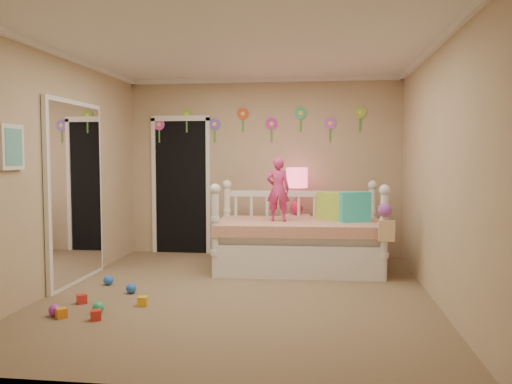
# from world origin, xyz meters

# --- Properties ---
(floor) EXTENTS (4.00, 4.50, 0.01)m
(floor) POSITION_xyz_m (0.00, 0.00, 0.00)
(floor) COLOR #7F684C
(floor) RESTS_ON ground
(ceiling) EXTENTS (4.00, 4.50, 0.01)m
(ceiling) POSITION_xyz_m (0.00, 0.00, 2.60)
(ceiling) COLOR white
(ceiling) RESTS_ON floor
(back_wall) EXTENTS (4.00, 0.01, 2.60)m
(back_wall) POSITION_xyz_m (0.00, 2.25, 1.30)
(back_wall) COLOR tan
(back_wall) RESTS_ON floor
(left_wall) EXTENTS (0.01, 4.50, 2.60)m
(left_wall) POSITION_xyz_m (-2.00, 0.00, 1.30)
(left_wall) COLOR tan
(left_wall) RESTS_ON floor
(right_wall) EXTENTS (0.01, 4.50, 2.60)m
(right_wall) POSITION_xyz_m (2.00, 0.00, 1.30)
(right_wall) COLOR tan
(right_wall) RESTS_ON floor
(crown_molding) EXTENTS (4.00, 4.50, 0.06)m
(crown_molding) POSITION_xyz_m (0.00, 0.00, 2.57)
(crown_molding) COLOR white
(crown_molding) RESTS_ON ceiling
(daybed) EXTENTS (2.16, 1.22, 1.15)m
(daybed) POSITION_xyz_m (0.57, 1.25, 0.57)
(daybed) COLOR white
(daybed) RESTS_ON floor
(pillow_turquoise) EXTENTS (0.40, 0.24, 0.38)m
(pillow_turquoise) POSITION_xyz_m (1.28, 1.22, 0.83)
(pillow_turquoise) COLOR #2AD5AC
(pillow_turquoise) RESTS_ON daybed
(pillow_lime) EXTENTS (0.39, 0.33, 0.36)m
(pillow_lime) POSITION_xyz_m (0.99, 1.44, 0.82)
(pillow_lime) COLOR #A4D13F
(pillow_lime) RESTS_ON daybed
(child) EXTENTS (0.30, 0.20, 0.81)m
(child) POSITION_xyz_m (0.31, 1.18, 1.04)
(child) COLOR #D73078
(child) RESTS_ON daybed
(nightstand) EXTENTS (0.38, 0.30, 0.63)m
(nightstand) POSITION_xyz_m (0.51, 1.97, 0.32)
(nightstand) COLOR white
(nightstand) RESTS_ON floor
(table_lamp) EXTENTS (0.30, 0.30, 0.67)m
(table_lamp) POSITION_xyz_m (0.51, 1.97, 1.08)
(table_lamp) COLOR #E81E58
(table_lamp) RESTS_ON nightstand
(closet_doorway) EXTENTS (0.90, 0.04, 2.07)m
(closet_doorway) POSITION_xyz_m (-1.25, 2.23, 1.03)
(closet_doorway) COLOR black
(closet_doorway) RESTS_ON back_wall
(flower_decals) EXTENTS (3.40, 0.02, 0.50)m
(flower_decals) POSITION_xyz_m (-0.09, 2.24, 1.94)
(flower_decals) COLOR #B2668C
(flower_decals) RESTS_ON back_wall
(mirror_closet) EXTENTS (0.07, 1.30, 2.10)m
(mirror_closet) POSITION_xyz_m (-1.96, 0.30, 1.05)
(mirror_closet) COLOR white
(mirror_closet) RESTS_ON left_wall
(wall_picture) EXTENTS (0.05, 0.34, 0.42)m
(wall_picture) POSITION_xyz_m (-1.97, -0.90, 1.55)
(wall_picture) COLOR white
(wall_picture) RESTS_ON left_wall
(hanging_bag) EXTENTS (0.20, 0.16, 0.36)m
(hanging_bag) POSITION_xyz_m (1.58, 0.66, 0.70)
(hanging_bag) COLOR beige
(hanging_bag) RESTS_ON daybed
(toy_scatter) EXTENTS (1.16, 1.48, 0.11)m
(toy_scatter) POSITION_xyz_m (-1.23, -0.43, 0.06)
(toy_scatter) COLOR #996666
(toy_scatter) RESTS_ON floor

